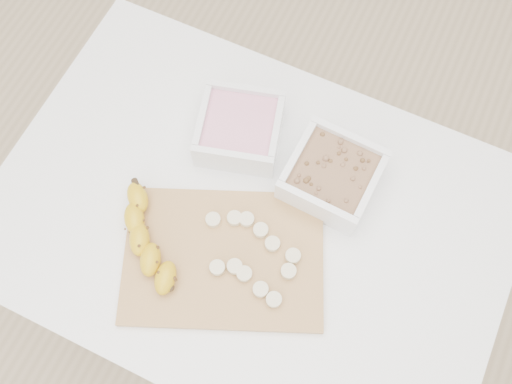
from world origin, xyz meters
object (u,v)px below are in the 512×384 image
at_px(bowl_yogurt, 240,129).
at_px(table, 250,231).
at_px(cutting_board, 224,258).
at_px(banana, 148,241).
at_px(bowl_granola, 332,176).

bearing_deg(bowl_yogurt, table, -58.21).
bearing_deg(cutting_board, banana, -165.23).
bearing_deg(table, bowl_yogurt, 121.79).
bearing_deg(cutting_board, bowl_granola, 61.74).
bearing_deg(bowl_granola, cutting_board, -118.26).
height_order(table, bowl_granola, bowl_granola).
relative_size(table, banana, 4.54).
xyz_separation_m(table, banana, (-0.14, -0.13, 0.13)).
relative_size(cutting_board, banana, 1.69).
bearing_deg(banana, table, 7.35).
bearing_deg(bowl_granola, banana, -134.50).
distance_m(bowl_granola, banana, 0.37).
bearing_deg(bowl_yogurt, banana, -100.72).
bearing_deg(cutting_board, bowl_yogurt, 108.91).
xyz_separation_m(table, bowl_granola, (0.12, 0.13, 0.14)).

